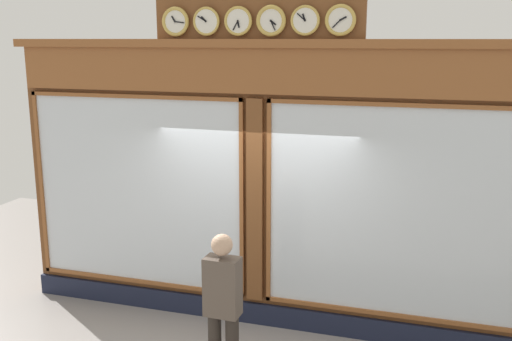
{
  "coord_description": "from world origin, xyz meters",
  "views": [
    {
      "loc": [
        -2.06,
        6.67,
        3.6
      ],
      "look_at": [
        0.0,
        0.0,
        2.02
      ],
      "focal_mm": 41.13,
      "sensor_mm": 36.0,
      "label": 1
    }
  ],
  "objects": [
    {
      "name": "pedestrian",
      "position": [
        -0.1,
        1.47,
        0.93
      ],
      "size": [
        0.37,
        0.23,
        1.69
      ],
      "color": "#312A24",
      "rests_on": "ground_plane"
    },
    {
      "name": "shop_facade",
      "position": [
        -0.0,
        -0.13,
        1.82
      ],
      "size": [
        6.57,
        0.42,
        4.06
      ],
      "color": "brown",
      "rests_on": "ground_plane"
    }
  ]
}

